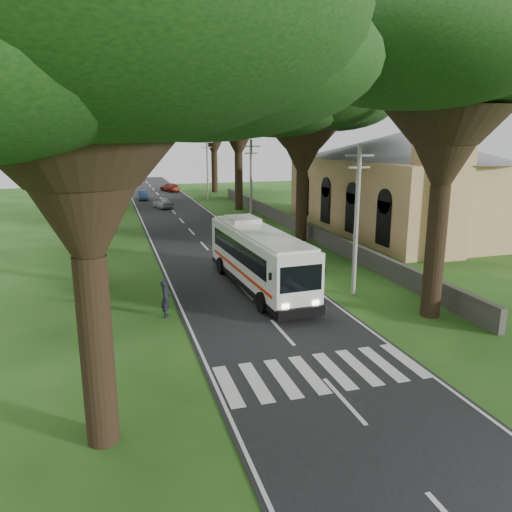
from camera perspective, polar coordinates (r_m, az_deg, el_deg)
name	(u,v)px	position (r m, az deg, el deg)	size (l,w,h in m)	color
ground	(299,351)	(20.42, 4.91, -10.78)	(140.00, 140.00, 0.00)	#204C15
road	(193,234)	(43.62, -7.16, 2.51)	(8.00, 120.00, 0.04)	black
crosswalk	(319,373)	(18.76, 7.20, -13.18)	(8.00, 3.00, 0.01)	silver
property_wall	(295,224)	(44.90, 4.45, 3.67)	(0.35, 50.00, 1.20)	#383533
church	(400,175)	(46.16, 16.13, 8.85)	(14.00, 24.00, 11.60)	tan
pole_near	(357,218)	(26.70, 11.42, 4.27)	(1.60, 0.24, 8.00)	gray
pole_mid	(251,183)	(45.19, -0.57, 8.35)	(1.60, 0.24, 8.00)	gray
pole_far	(208,168)	(64.58, -5.56, 9.93)	(1.60, 0.24, 8.00)	gray
tree_l_near	(70,29)	(13.45, -20.48, 23.14)	(13.84, 13.84, 13.91)	black
tree_l_mida	(78,84)	(29.36, -19.63, 18.00)	(12.81, 12.81, 13.90)	black
tree_l_midb	(92,77)	(47.47, -18.23, 18.86)	(13.49, 13.49, 16.26)	black
tree_l_far	(87,104)	(65.34, -18.73, 16.17)	(14.20, 14.20, 15.11)	black
tree_r_near	(454,31)	(24.40, 21.73, 22.75)	(15.47, 15.47, 16.04)	black
tree_r_mida	(304,98)	(40.20, 5.49, 17.57)	(13.30, 13.30, 14.13)	black
tree_r_midb	(238,91)	(57.26, -2.07, 18.29)	(15.33, 15.33, 16.33)	black
tree_r_far	(213,109)	(74.91, -4.91, 16.35)	(15.79, 15.79, 15.29)	black
coach_bus	(258,257)	(27.76, 0.27, -0.12)	(3.11, 11.43, 3.34)	white
distant_car_a	(163,203)	(59.42, -10.61, 6.03)	(1.50, 3.74, 1.27)	#A4A4A8
distant_car_b	(143,195)	(67.81, -12.83, 6.82)	(1.25, 3.58, 1.18)	navy
distant_car_c	(170,187)	(76.60, -9.81, 7.74)	(1.72, 4.22, 1.23)	maroon
pedestrian	(166,299)	(24.04, -10.30, -4.82)	(0.65, 0.43, 1.78)	black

